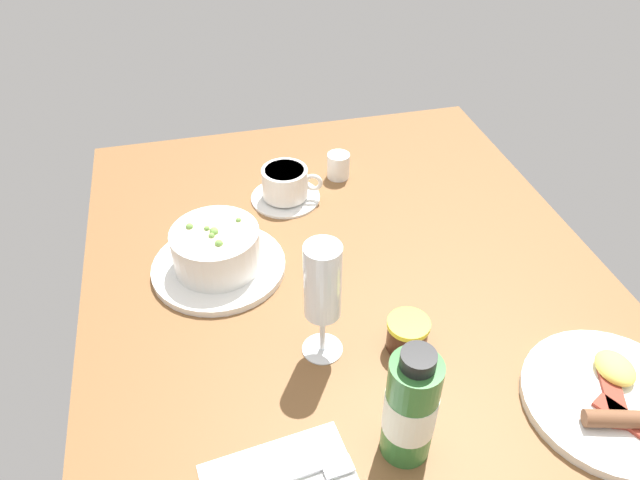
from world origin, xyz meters
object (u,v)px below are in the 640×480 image
(coffee_cup, at_px, (285,185))
(wine_glass, at_px, (323,287))
(porridge_bowl, at_px, (217,252))
(breakfast_plate, at_px, (612,399))
(jam_jar, at_px, (407,334))
(creamer_jug, at_px, (339,165))
(sauce_bottle_green, at_px, (410,408))

(coffee_cup, xyz_separation_m, wine_glass, (0.37, -0.02, 0.09))
(porridge_bowl, distance_m, breakfast_plate, 0.60)
(jam_jar, bearing_deg, creamer_jug, 177.38)
(porridge_bowl, height_order, jam_jar, porridge_bowl)
(jam_jar, bearing_deg, breakfast_plate, 55.91)
(coffee_cup, distance_m, sauce_bottle_green, 0.55)
(wine_glass, height_order, sauce_bottle_green, wine_glass)
(breakfast_plate, bearing_deg, jam_jar, -124.09)
(porridge_bowl, height_order, coffee_cup, porridge_bowl)
(porridge_bowl, relative_size, wine_glass, 1.14)
(coffee_cup, xyz_separation_m, creamer_jug, (-0.05, 0.12, -0.00))
(coffee_cup, height_order, sauce_bottle_green, sauce_bottle_green)
(coffee_cup, bearing_deg, creamer_jug, 113.10)
(wine_glass, height_order, jam_jar, wine_glass)
(jam_jar, relative_size, sauce_bottle_green, 0.35)
(coffee_cup, relative_size, breakfast_plate, 0.58)
(coffee_cup, height_order, breakfast_plate, coffee_cup)
(porridge_bowl, distance_m, coffee_cup, 0.22)
(creamer_jug, bearing_deg, sauce_bottle_green, -7.35)
(porridge_bowl, distance_m, sauce_bottle_green, 0.42)
(coffee_cup, distance_m, jam_jar, 0.41)
(coffee_cup, xyz_separation_m, jam_jar, (0.40, 0.10, -0.01))
(sauce_bottle_green, bearing_deg, creamer_jug, 172.65)
(creamer_jug, bearing_deg, wine_glass, -17.96)
(wine_glass, distance_m, breakfast_plate, 0.40)
(wine_glass, bearing_deg, breakfast_plate, 62.85)
(porridge_bowl, xyz_separation_m, breakfast_plate, (0.38, 0.47, -0.03))
(creamer_jug, xyz_separation_m, sauce_bottle_green, (0.60, -0.08, 0.05))
(wine_glass, height_order, breakfast_plate, wine_glass)
(jam_jar, height_order, sauce_bottle_green, sauce_bottle_green)
(coffee_cup, xyz_separation_m, sauce_bottle_green, (0.55, 0.04, 0.05))
(creamer_jug, relative_size, sauce_bottle_green, 0.32)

